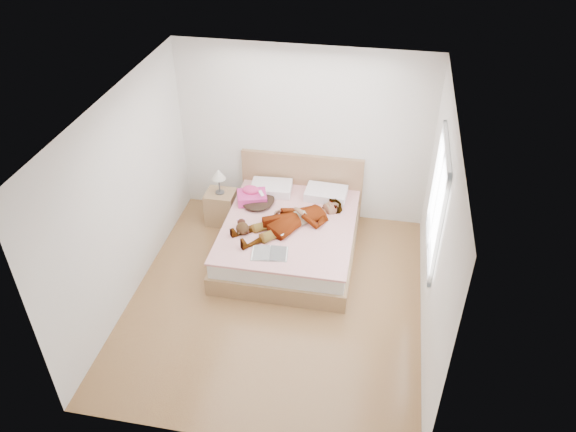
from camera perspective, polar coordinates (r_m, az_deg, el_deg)
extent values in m
plane|color=#55301A|center=(7.15, -1.27, -8.48)|extent=(4.00, 4.00, 0.00)
imported|color=white|center=(7.45, 0.34, -0.17)|extent=(1.65, 1.55, 0.23)
ellipsoid|color=black|center=(7.95, -3.12, 1.72)|extent=(0.59, 0.68, 0.09)
cube|color=silver|center=(7.82, -2.74, 2.32)|extent=(0.10, 0.10, 0.05)
plane|color=white|center=(5.67, -1.61, 10.82)|extent=(4.00, 4.00, 0.00)
plane|color=silver|center=(8.01, 1.53, 8.21)|extent=(3.60, 0.00, 3.60)
plane|color=white|center=(4.88, -6.36, -13.43)|extent=(3.60, 0.00, 3.60)
plane|color=silver|center=(6.87, -16.29, 1.65)|extent=(0.00, 4.00, 4.00)
plane|color=silver|center=(6.26, 14.92, -1.71)|extent=(0.00, 4.00, 4.00)
cube|color=white|center=(6.39, 14.89, 1.34)|extent=(0.02, 1.10, 1.30)
cube|color=silver|center=(5.92, 15.05, -1.75)|extent=(0.04, 0.06, 1.42)
cube|color=silver|center=(6.89, 14.76, 3.99)|extent=(0.04, 0.06, 1.42)
cube|color=silver|center=(6.79, 14.04, -3.42)|extent=(0.04, 1.22, 0.06)
cube|color=silver|center=(6.05, 15.86, 6.67)|extent=(0.04, 1.22, 0.06)
cube|color=silver|center=(6.39, 14.86, 1.34)|extent=(0.03, 0.04, 1.30)
cube|color=olive|center=(7.77, 0.14, -3.01)|extent=(1.78, 2.08, 0.26)
cube|color=silver|center=(7.62, 0.14, -1.59)|extent=(1.70, 2.00, 0.22)
cube|color=silver|center=(7.55, 0.14, -0.84)|extent=(1.74, 2.04, 0.03)
cube|color=brown|center=(8.37, 1.40, 3.21)|extent=(1.80, 0.07, 1.00)
cube|color=white|center=(8.15, -1.70, 2.87)|extent=(0.61, 0.44, 0.13)
cube|color=white|center=(8.04, 3.88, 2.30)|extent=(0.60, 0.43, 0.13)
cube|color=#DA3B8A|center=(7.95, -3.69, 1.90)|extent=(0.49, 0.43, 0.13)
ellipsoid|color=#EA3F92|center=(7.96, -3.81, 2.64)|extent=(0.26, 0.20, 0.12)
cube|color=white|center=(7.02, -1.88, -3.85)|extent=(0.48, 0.35, 0.01)
cube|color=white|center=(7.03, -2.82, -3.74)|extent=(0.26, 0.32, 0.02)
cube|color=#252525|center=(7.01, -0.93, -3.82)|extent=(0.26, 0.32, 0.02)
cylinder|color=white|center=(7.24, -0.73, -2.06)|extent=(0.09, 0.09, 0.08)
torus|color=white|center=(7.24, -0.42, -2.03)|extent=(0.06, 0.03, 0.06)
cylinder|color=black|center=(7.22, -0.73, -1.84)|extent=(0.08, 0.08, 0.00)
ellipsoid|color=black|center=(7.35, -4.65, -1.24)|extent=(0.23, 0.24, 0.15)
ellipsoid|color=beige|center=(7.33, -4.64, -1.25)|extent=(0.12, 0.13, 0.07)
sphere|color=black|center=(7.43, -4.76, -0.69)|extent=(0.11, 0.11, 0.11)
sphere|color=#EE9BC3|center=(7.44, -5.10, -0.43)|extent=(0.04, 0.04, 0.04)
sphere|color=#F6A1C7|center=(7.45, -4.50, -0.36)|extent=(0.04, 0.04, 0.04)
ellipsoid|color=black|center=(7.33, -5.08, -1.72)|extent=(0.06, 0.08, 0.03)
ellipsoid|color=black|center=(7.34, -4.11, -1.61)|extent=(0.06, 0.08, 0.03)
cube|color=brown|center=(8.36, -6.81, 0.89)|extent=(0.42, 0.37, 0.51)
cylinder|color=#4C4C4C|center=(8.21, -6.94, 2.41)|extent=(0.13, 0.13, 0.02)
cylinder|color=#494949|center=(8.14, -7.00, 3.18)|extent=(0.02, 0.02, 0.26)
cone|color=beige|center=(8.05, -7.09, 4.24)|extent=(0.21, 0.21, 0.15)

